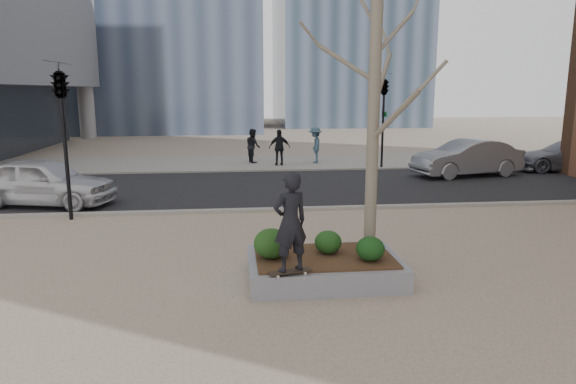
{
  "coord_description": "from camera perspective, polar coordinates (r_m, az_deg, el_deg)",
  "views": [
    {
      "loc": [
        -0.79,
        -9.61,
        3.72
      ],
      "look_at": [
        0.5,
        2.0,
        1.4
      ],
      "focal_mm": 32.0,
      "sensor_mm": 36.0,
      "label": 1
    }
  ],
  "objects": [
    {
      "name": "sycamore_tree",
      "position": [
        10.29,
        9.58,
        11.48
      ],
      "size": [
        2.8,
        2.8,
        6.6
      ],
      "primitive_type": null,
      "color": "gray",
      "rests_on": "planter_mulch"
    },
    {
      "name": "pedestrian_a",
      "position": [
        26.76,
        -3.91,
        5.16
      ],
      "size": [
        0.87,
        1.0,
        1.75
      ],
      "primitive_type": "imported",
      "rotation": [
        0.0,
        0.0,
        1.85
      ],
      "color": "black",
      "rests_on": "far_sidewalk"
    },
    {
      "name": "police_car",
      "position": [
        18.48,
        -25.5,
        1.02
      ],
      "size": [
        4.86,
        2.88,
        1.55
      ],
      "primitive_type": "imported",
      "rotation": [
        0.0,
        0.0,
        1.33
      ],
      "color": "silver",
      "rests_on": "street"
    },
    {
      "name": "street",
      "position": [
        19.97,
        -3.96,
        0.5
      ],
      "size": [
        60.0,
        8.0,
        0.02
      ],
      "primitive_type": "cube",
      "color": "black",
      "rests_on": "ground"
    },
    {
      "name": "pedestrian_c",
      "position": [
        25.68,
        -0.94,
        4.97
      ],
      "size": [
        1.06,
        0.45,
        1.79
      ],
      "primitive_type": "imported",
      "rotation": [
        0.0,
        0.0,
        3.15
      ],
      "color": "black",
      "rests_on": "far_sidewalk"
    },
    {
      "name": "shrub_left",
      "position": [
        10.06,
        -1.86,
        -5.73
      ],
      "size": [
        0.69,
        0.69,
        0.59
      ],
      "primitive_type": "ellipsoid",
      "color": "#153D13",
      "rests_on": "planter_mulch"
    },
    {
      "name": "skateboarder",
      "position": [
        9.08,
        0.26,
        -3.38
      ],
      "size": [
        0.77,
        0.65,
        1.81
      ],
      "primitive_type": "imported",
      "rotation": [
        0.0,
        0.0,
        3.52
      ],
      "color": "black",
      "rests_on": "skateboard"
    },
    {
      "name": "shrub_right",
      "position": [
        10.05,
        9.13,
        -6.24
      ],
      "size": [
        0.56,
        0.56,
        0.47
      ],
      "primitive_type": "ellipsoid",
      "color": "#123912",
      "rests_on": "planter_mulch"
    },
    {
      "name": "pedestrian_b",
      "position": [
        26.56,
        3.04,
        5.23
      ],
      "size": [
        0.83,
        1.27,
        1.85
      ],
      "primitive_type": "imported",
      "rotation": [
        0.0,
        0.0,
        4.59
      ],
      "color": "#365161",
      "rests_on": "far_sidewalk"
    },
    {
      "name": "car_silver",
      "position": [
        23.83,
        19.25,
        3.6
      ],
      "size": [
        5.06,
        2.61,
        1.59
      ],
      "primitive_type": "imported",
      "rotation": [
        0.0,
        0.0,
        4.91
      ],
      "color": "gray",
      "rests_on": "street"
    },
    {
      "name": "car_third",
      "position": [
        27.24,
        28.63,
        3.55
      ],
      "size": [
        5.1,
        2.63,
        1.41
      ],
      "primitive_type": "imported",
      "rotation": [
        0.0,
        0.0,
        4.57
      ],
      "color": "slate",
      "rests_on": "street"
    },
    {
      "name": "shrub_middle",
      "position": [
        10.39,
        4.48,
        -5.57
      ],
      "size": [
        0.55,
        0.55,
        0.46
      ],
      "primitive_type": "ellipsoid",
      "color": "#143310",
      "rests_on": "planter_mulch"
    },
    {
      "name": "traffic_light_far",
      "position": [
        25.32,
        10.51,
        7.72
      ],
      "size": [
        0.6,
        2.48,
        4.5
      ],
      "primitive_type": null,
      "color": "black",
      "rests_on": "ground"
    },
    {
      "name": "traffic_light_near",
      "position": [
        15.99,
        -23.54,
        5.03
      ],
      "size": [
        0.6,
        2.48,
        4.5
      ],
      "primitive_type": null,
      "color": "black",
      "rests_on": "ground"
    },
    {
      "name": "ground",
      "position": [
        10.33,
        -1.56,
        -9.87
      ],
      "size": [
        120.0,
        120.0,
        0.0
      ],
      "primitive_type": "plane",
      "color": "tan",
      "rests_on": "ground"
    },
    {
      "name": "skateboard",
      "position": [
        9.36,
        0.25,
        -8.96
      ],
      "size": [
        0.81,
        0.38,
        0.08
      ],
      "primitive_type": null,
      "rotation": [
        0.0,
        0.0,
        0.25
      ],
      "color": "black",
      "rests_on": "planter"
    },
    {
      "name": "planter",
      "position": [
        10.37,
        4.01,
        -8.47
      ],
      "size": [
        3.0,
        2.0,
        0.45
      ],
      "primitive_type": "cube",
      "color": "gray",
      "rests_on": "ground"
    },
    {
      "name": "far_sidewalk",
      "position": [
        26.87,
        -4.59,
        3.26
      ],
      "size": [
        60.0,
        6.0,
        0.02
      ],
      "primitive_type": "cube",
      "color": "gray",
      "rests_on": "ground"
    },
    {
      "name": "planter_mulch",
      "position": [
        10.3,
        4.03,
        -7.19
      ],
      "size": [
        2.7,
        1.7,
        0.04
      ],
      "primitive_type": "cube",
      "color": "#382314",
      "rests_on": "planter"
    }
  ]
}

